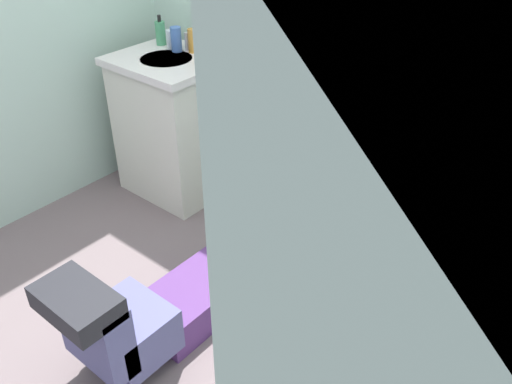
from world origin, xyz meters
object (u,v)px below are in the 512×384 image
(paper_towel_roll, at_px, (354,297))
(person_plumber, at_px, (164,305))
(vanity_cabinet, at_px, (175,125))
(bottle_amber, at_px, (193,41))
(soap_dispenser, at_px, (160,33))
(bottle_clear, at_px, (171,39))
(bottle_blue, at_px, (176,39))
(toilet, at_px, (461,243))
(faucet, at_px, (187,42))
(tissue_box, at_px, (482,142))

(paper_towel_roll, bearing_deg, person_plumber, -132.23)
(vanity_cabinet, bearing_deg, bottle_amber, 73.09)
(person_plumber, xyz_separation_m, soap_dispenser, (-1.02, 0.99, 0.71))
(bottle_clear, relative_size, bottle_blue, 0.77)
(toilet, bearing_deg, bottle_amber, 177.19)
(faucet, relative_size, bottle_amber, 0.78)
(soap_dispenser, bearing_deg, bottle_amber, 5.19)
(soap_dispenser, distance_m, bottle_blue, 0.15)
(person_plumber, xyz_separation_m, bottle_amber, (-0.78, 1.01, 0.71))
(toilet, xyz_separation_m, person_plumber, (-0.86, -0.93, -0.19))
(tissue_box, xyz_separation_m, paper_towel_roll, (-0.26, -0.41, -0.69))
(tissue_box, xyz_separation_m, bottle_amber, (-1.60, -0.01, 0.08))
(faucet, distance_m, tissue_box, 1.64)
(bottle_clear, bearing_deg, bottle_amber, 12.16)
(vanity_cabinet, relative_size, soap_dispenser, 4.94)
(toilet, xyz_separation_m, faucet, (-1.68, 0.08, 0.50))
(toilet, relative_size, bottle_amber, 5.85)
(bottle_blue, relative_size, bottle_amber, 1.04)
(vanity_cabinet, xyz_separation_m, bottle_clear, (-0.09, 0.11, 0.45))
(soap_dispenser, height_order, bottle_amber, soap_dispenser)
(bottle_clear, relative_size, bottle_amber, 0.80)
(soap_dispenser, relative_size, paper_towel_roll, 0.77)
(person_plumber, bearing_deg, paper_towel_roll, 47.77)
(paper_towel_roll, bearing_deg, soap_dispenser, 166.46)
(faucet, bearing_deg, bottle_clear, -163.22)
(faucet, height_order, paper_towel_roll, faucet)
(bottle_blue, xyz_separation_m, paper_towel_roll, (1.42, -0.36, -0.78))
(vanity_cabinet, xyz_separation_m, paper_towel_roll, (1.38, -0.26, -0.31))
(toilet, height_order, paper_towel_roll, toilet)
(bottle_blue, xyz_separation_m, bottle_amber, (0.08, 0.04, -0.00))
(toilet, xyz_separation_m, vanity_cabinet, (-1.68, -0.06, 0.05))
(person_plumber, height_order, tissue_box, tissue_box)
(soap_dispenser, relative_size, bottle_amber, 1.29)
(paper_towel_roll, bearing_deg, bottle_blue, 165.95)
(tissue_box, bearing_deg, bottle_clear, -178.69)
(tissue_box, bearing_deg, paper_towel_roll, -121.88)
(person_plumber, height_order, bottle_clear, bottle_clear)
(soap_dispenser, distance_m, bottle_clear, 0.10)
(faucet, relative_size, tissue_box, 0.45)
(vanity_cabinet, relative_size, paper_towel_roll, 3.79)
(tissue_box, distance_m, bottle_blue, 1.68)
(tissue_box, height_order, bottle_clear, bottle_clear)
(bottle_clear, distance_m, paper_towel_roll, 1.70)
(vanity_cabinet, distance_m, bottle_clear, 0.47)
(tissue_box, bearing_deg, faucet, -179.61)
(bottle_amber, bearing_deg, faucet, -178.43)
(vanity_cabinet, distance_m, bottle_blue, 0.48)
(toilet, distance_m, vanity_cabinet, 1.69)
(toilet, bearing_deg, bottle_clear, 178.36)
(bottle_blue, distance_m, bottle_amber, 0.09)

